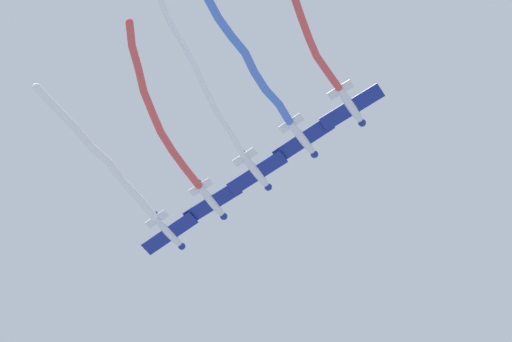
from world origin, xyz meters
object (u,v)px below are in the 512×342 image
(airplane_lead, at_px, (351,107))
(airplane_left_wing, at_px, (303,139))
(airplane_right_wing, at_px, (257,172))
(airplane_trail, at_px, (169,233))
(airplane_slot, at_px, (212,202))

(airplane_lead, relative_size, airplane_left_wing, 1.00)
(airplane_lead, xyz_separation_m, airplane_right_wing, (-4.59, -12.63, 0.00))
(airplane_lead, bearing_deg, airplane_trail, 86.50)
(airplane_slot, bearing_deg, airplane_lead, -93.23)
(airplane_slot, height_order, airplane_trail, airplane_slot)
(airplane_left_wing, relative_size, airplane_trail, 1.00)
(airplane_right_wing, height_order, airplane_trail, same)
(airplane_slot, bearing_deg, airplane_left_wing, -93.23)
(airplane_lead, xyz_separation_m, airplane_trail, (-9.18, -25.25, 0.00))
(airplane_lead, height_order, airplane_trail, same)
(airplane_slot, relative_size, airplane_trail, 1.00)
(airplane_lead, bearing_deg, airplane_right_wing, 86.50)
(airplane_left_wing, relative_size, airplane_slot, 1.00)
(airplane_lead, height_order, airplane_right_wing, same)
(airplane_right_wing, distance_m, airplane_slot, 6.73)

